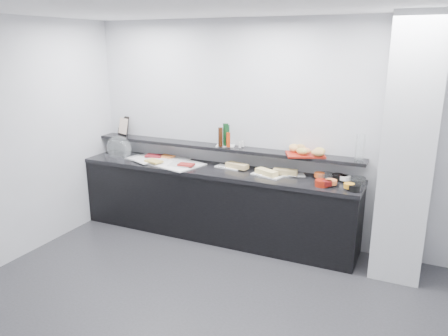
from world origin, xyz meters
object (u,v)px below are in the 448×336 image
at_px(condiment_tray, 225,146).
at_px(bread_tray, 305,155).
at_px(sandwich_plate_mid, 267,175).
at_px(framed_print, 123,125).
at_px(carafe, 360,148).
at_px(cloche_base, 122,155).

height_order(condiment_tray, bread_tray, bread_tray).
bearing_deg(sandwich_plate_mid, framed_print, -172.31).
relative_size(bread_tray, carafe, 1.44).
bearing_deg(carafe, bread_tray, 179.38).
bearing_deg(framed_print, cloche_base, -41.87).
height_order(sandwich_plate_mid, bread_tray, bread_tray).
height_order(cloche_base, sandwich_plate_mid, cloche_base).
height_order(framed_print, carafe, carafe).
relative_size(cloche_base, bread_tray, 0.94).
xyz_separation_m(condiment_tray, carafe, (1.64, -0.04, 0.14)).
relative_size(cloche_base, framed_print, 1.56).
relative_size(sandwich_plate_mid, carafe, 1.23).
bearing_deg(framed_print, condiment_tray, 14.28).
bearing_deg(bread_tray, sandwich_plate_mid, -178.39).
distance_m(framed_print, bread_tray, 2.69).
xyz_separation_m(cloche_base, framed_print, (-0.17, 0.29, 0.36)).
relative_size(cloche_base, carafe, 1.35).
bearing_deg(condiment_tray, framed_print, 161.09).
distance_m(condiment_tray, bread_tray, 1.04).
bearing_deg(condiment_tray, carafe, -17.15).
bearing_deg(carafe, cloche_base, -177.34).
bearing_deg(sandwich_plate_mid, carafe, 25.58).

